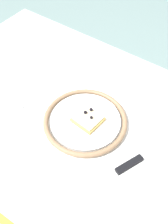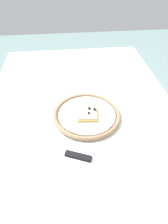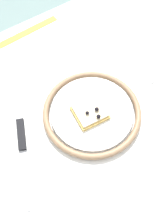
{
  "view_description": "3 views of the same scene",
  "coord_description": "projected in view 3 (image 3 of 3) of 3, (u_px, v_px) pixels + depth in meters",
  "views": [
    {
      "loc": [
        0.35,
        -0.4,
        1.43
      ],
      "look_at": [
        0.03,
        0.04,
        0.76
      ],
      "focal_mm": 42.39,
      "sensor_mm": 36.0,
      "label": 1
    },
    {
      "loc": [
        0.62,
        -0.06,
        1.28
      ],
      "look_at": [
        0.06,
        0.0,
        0.78
      ],
      "focal_mm": 31.06,
      "sensor_mm": 36.0,
      "label": 2
    },
    {
      "loc": [
        0.26,
        0.28,
        1.4
      ],
      "look_at": [
        0.07,
        0.0,
        0.76
      ],
      "focal_mm": 42.31,
      "sensor_mm": 36.0,
      "label": 3
    }
  ],
  "objects": [
    {
      "name": "fork",
      "position": [
        151.0,
        81.0,
        0.78
      ],
      "size": [
        0.03,
        0.2,
        0.0
      ],
      "color": "silver",
      "rests_on": "dining_table"
    },
    {
      "name": "measuring_tape",
      "position": [
        23.0,
        34.0,
        0.87
      ],
      "size": [
        0.26,
        0.04,
        0.0
      ],
      "primitive_type": "cube",
      "rotation": [
        0.0,
        0.0,
        0.05
      ],
      "color": "yellow",
      "rests_on": "dining_table"
    },
    {
      "name": "ground_plane",
      "position": [
        95.0,
        171.0,
        1.41
      ],
      "size": [
        6.0,
        6.0,
        0.0
      ],
      "primitive_type": "plane",
      "color": "slate"
    },
    {
      "name": "dining_table",
      "position": [
        102.0,
        114.0,
        0.82
      ],
      "size": [
        1.18,
        0.81,
        0.75
      ],
      "color": "white",
      "rests_on": "ground_plane"
    },
    {
      "name": "plate",
      "position": [
        92.0,
        112.0,
        0.72
      ],
      "size": [
        0.27,
        0.27,
        0.02
      ],
      "color": "white",
      "rests_on": "dining_table"
    },
    {
      "name": "pizza_slice_near",
      "position": [
        90.0,
        112.0,
        0.71
      ],
      "size": [
        0.09,
        0.09,
        0.03
      ],
      "color": "tan",
      "rests_on": "plate"
    },
    {
      "name": "knife",
      "position": [
        22.0,
        146.0,
        0.68
      ],
      "size": [
        0.11,
        0.23,
        0.01
      ],
      "color": "silver",
      "rests_on": "dining_table"
    }
  ]
}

